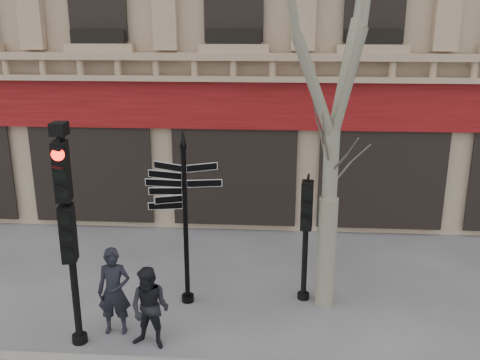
% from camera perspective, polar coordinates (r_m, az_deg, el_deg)
% --- Properties ---
extents(ground, '(80.00, 80.00, 0.00)m').
position_cam_1_polar(ground, '(10.90, -2.67, -15.18)').
color(ground, '#57575C').
rests_on(ground, ground).
extents(fingerpost, '(1.59, 1.59, 3.77)m').
position_cam_1_polar(fingerpost, '(10.72, -5.95, -0.86)').
color(fingerpost, black).
rests_on(fingerpost, ground).
extents(traffic_signal_main, '(0.51, 0.40, 4.15)m').
position_cam_1_polar(traffic_signal_main, '(9.68, -17.97, -3.05)').
color(traffic_signal_main, black).
rests_on(traffic_signal_main, ground).
extents(traffic_signal_secondary, '(0.48, 0.36, 2.65)m').
position_cam_1_polar(traffic_signal_secondary, '(11.08, 7.08, -4.06)').
color(traffic_signal_secondary, black).
rests_on(traffic_signal_secondary, ground).
extents(pedestrian_a, '(0.66, 0.46, 1.72)m').
position_cam_1_polar(pedestrian_a, '(10.53, -13.27, -11.49)').
color(pedestrian_a, black).
rests_on(pedestrian_a, ground).
extents(pedestrian_b, '(0.87, 0.74, 1.56)m').
position_cam_1_polar(pedestrian_b, '(10.01, -9.59, -13.35)').
color(pedestrian_b, black).
rests_on(pedestrian_b, ground).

